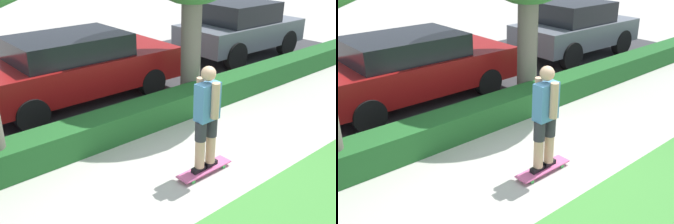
{
  "view_description": "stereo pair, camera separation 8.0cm",
  "coord_description": "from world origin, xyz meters",
  "views": [
    {
      "loc": [
        -3.73,
        -3.74,
        3.22
      ],
      "look_at": [
        -0.0,
        0.6,
        0.72
      ],
      "focal_mm": 42.0,
      "sensor_mm": 36.0,
      "label": 1
    },
    {
      "loc": [
        -3.79,
        -3.69,
        3.22
      ],
      "look_at": [
        -0.0,
        0.6,
        0.72
      ],
      "focal_mm": 42.0,
      "sensor_mm": 36.0,
      "label": 2
    }
  ],
  "objects": [
    {
      "name": "parked_car_rear",
      "position": [
        5.47,
        3.71,
        0.85
      ],
      "size": [
        3.86,
        1.92,
        1.61
      ],
      "rotation": [
        0.0,
        0.0,
        -0.02
      ],
      "color": "slate",
      "rests_on": "ground_plane"
    },
    {
      "name": "ground_plane",
      "position": [
        0.0,
        0.0,
        0.0
      ],
      "size": [
        60.0,
        60.0,
        0.0
      ],
      "primitive_type": "plane",
      "color": "#BCB7AD"
    },
    {
      "name": "parked_car_middle",
      "position": [
        -0.01,
        3.63,
        0.77
      ],
      "size": [
        4.49,
        1.88,
        1.46
      ],
      "rotation": [
        0.0,
        0.0,
        -0.01
      ],
      "color": "maroon",
      "rests_on": "ground_plane"
    },
    {
      "name": "hedge_row",
      "position": [
        0.0,
        1.6,
        0.25
      ],
      "size": [
        18.0,
        0.6,
        0.49
      ],
      "color": "#236028",
      "rests_on": "ground_plane"
    },
    {
      "name": "street_asphalt",
      "position": [
        0.0,
        4.2,
        0.0
      ],
      "size": [
        18.0,
        5.0,
        0.01
      ],
      "color": "#38383A",
      "rests_on": "ground_plane"
    },
    {
      "name": "skateboard",
      "position": [
        -0.01,
        -0.25,
        0.07
      ],
      "size": [
        0.95,
        0.24,
        0.08
      ],
      "color": "#DB5B93",
      "rests_on": "ground_plane"
    },
    {
      "name": "skater_person",
      "position": [
        -0.01,
        -0.25,
        0.93
      ],
      "size": [
        0.48,
        0.41,
        1.59
      ],
      "color": "black",
      "rests_on": "skateboard"
    }
  ]
}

